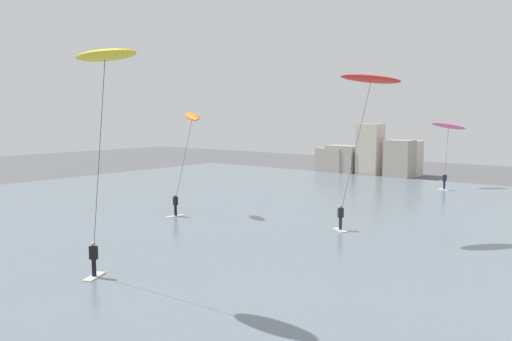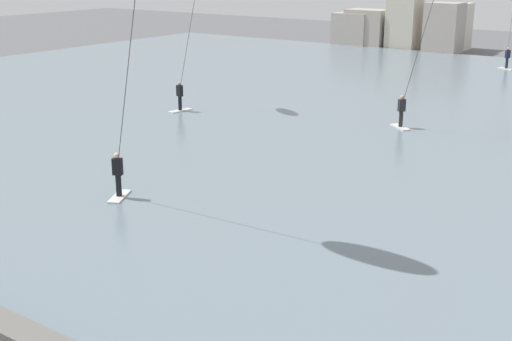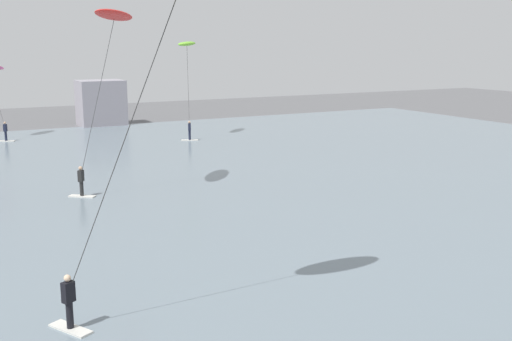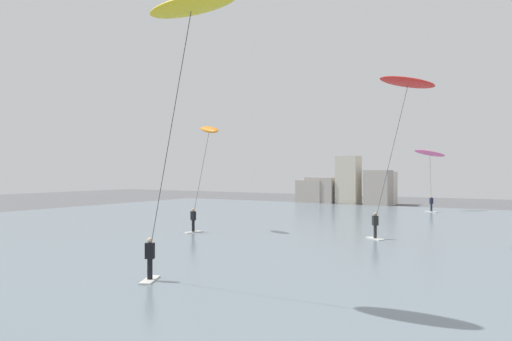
% 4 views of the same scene
% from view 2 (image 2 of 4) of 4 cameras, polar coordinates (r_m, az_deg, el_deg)
% --- Properties ---
extents(water_bay, '(84.00, 52.00, 0.10)m').
position_cam_2_polar(water_bay, '(36.49, 18.55, 3.36)').
color(water_bay, slate).
rests_on(water_bay, ground).
extents(far_shore_buildings, '(30.95, 5.66, 6.23)m').
position_cam_2_polar(far_shore_buildings, '(65.07, 17.34, 11.17)').
color(far_shore_buildings, '#A89E93').
rests_on(far_shore_buildings, ground).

